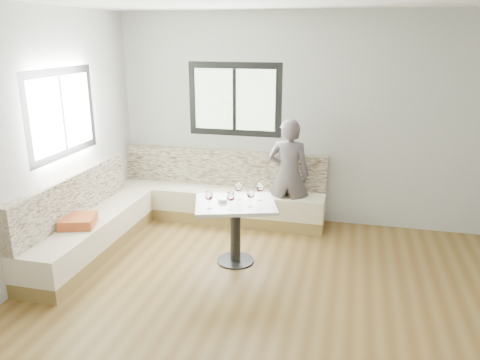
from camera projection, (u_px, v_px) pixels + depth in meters
The scene contains 10 objects.
room at pixel (258, 167), 4.00m from camera, with size 5.01×5.01×2.81m.
banquette at pixel (168, 208), 6.10m from camera, with size 2.90×2.80×0.95m.
table at pixel (235, 218), 5.22m from camera, with size 1.04×0.91×0.72m.
person at pixel (289, 175), 6.12m from camera, with size 0.54×0.35×1.48m, color #544C4F.
olive_ramekin at pixel (223, 200), 5.18m from camera, with size 0.10×0.10×0.04m.
wine_glass_a at pixel (209, 196), 4.96m from camera, with size 0.09×0.09×0.20m.
wine_glass_b at pixel (231, 197), 4.93m from camera, with size 0.09×0.09×0.20m.
wine_glass_c at pixel (251, 194), 5.02m from camera, with size 0.09×0.09×0.20m.
wine_glass_d at pixel (239, 188), 5.23m from camera, with size 0.09×0.09×0.20m.
wine_glass_e at pixel (260, 188), 5.21m from camera, with size 0.09×0.09×0.20m.
Camera 1 is at (0.69, -3.70, 2.49)m, focal length 35.00 mm.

